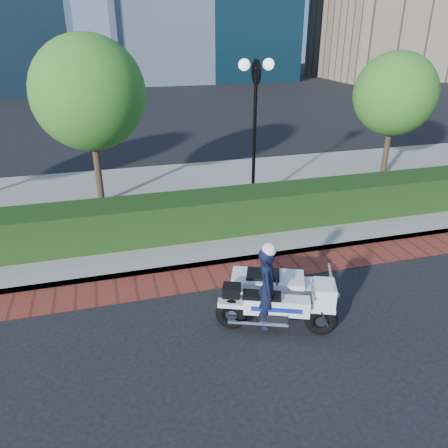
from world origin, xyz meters
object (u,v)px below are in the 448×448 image
object	(u,v)px
tree_b	(89,93)
tree_c	(395,94)
police_motorcycle	(272,293)
lamppost	(255,111)

from	to	relation	value
tree_b	tree_c	world-z (taller)	tree_b
tree_b	tree_c	size ratio (longest dim) A/B	1.14
police_motorcycle	lamppost	bearing A→B (deg)	96.48
lamppost	tree_b	xyz separation A→B (m)	(-4.50, 1.30, 0.48)
tree_b	police_motorcycle	world-z (taller)	tree_b
tree_b	police_motorcycle	bearing A→B (deg)	-66.59
lamppost	tree_c	bearing A→B (deg)	13.30
lamppost	tree_c	distance (m)	5.65
lamppost	police_motorcycle	size ratio (longest dim) A/B	1.98
tree_b	tree_c	bearing A→B (deg)	-0.00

